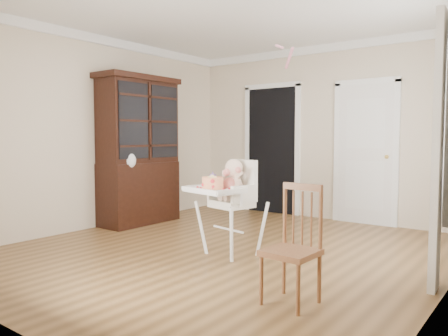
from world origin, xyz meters
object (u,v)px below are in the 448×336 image
Objects in this scene: sippy_cup at (213,180)px; dining_chair at (293,248)px; cake at (213,183)px; china_cabinet at (139,150)px; high_chair at (231,195)px.

sippy_cup is 1.66m from dining_chair.
dining_chair is (1.41, -0.78, -0.38)m from sippy_cup.
cake is 1.45m from dining_chair.
cake is 0.13× the size of china_cabinet.
china_cabinet is (-2.06, 0.84, 0.29)m from cake.
sippy_cup is at bearing 128.06° from cake.
dining_chair is (1.26, -0.60, -0.37)m from cake.
high_chair is at bearing 147.77° from dining_chair.
sippy_cup is (-0.14, 0.18, 0.01)m from cake.
china_cabinet reaches higher than dining_chair.
cake is at bearing -94.75° from high_chair.
high_chair reaches higher than dining_chair.
sippy_cup is at bearing 153.63° from dining_chair.
cake is at bearing 157.34° from dining_chair.
cake is at bearing -22.11° from china_cabinet.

